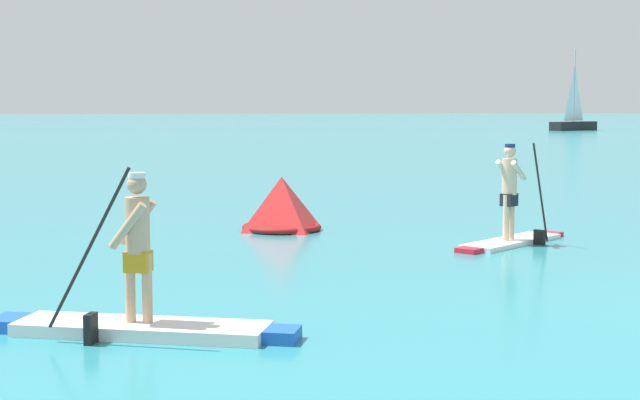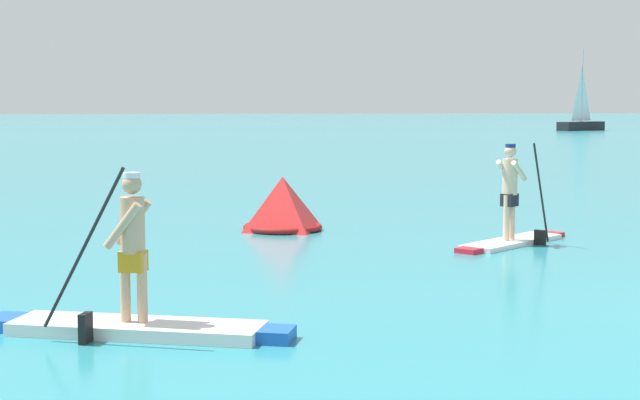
# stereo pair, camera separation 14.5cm
# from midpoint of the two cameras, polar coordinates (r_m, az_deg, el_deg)

# --- Properties ---
(paddleboarder_near_left) EXTENTS (3.34, 1.68, 1.84)m
(paddleboarder_near_left) POSITION_cam_midpoint_polar(r_m,az_deg,el_deg) (10.63, -10.44, -6.21)
(paddleboarder_near_left) COLOR white
(paddleboarder_near_left) RESTS_ON ground
(paddleboarder_mid_center) EXTENTS (2.65, 2.18, 1.85)m
(paddleboarder_mid_center) POSITION_cam_midpoint_polar(r_m,az_deg,el_deg) (17.38, 11.42, -1.15)
(paddleboarder_mid_center) COLOR white
(paddleboarder_mid_center) RESTS_ON ground
(race_marker_buoy) EXTENTS (1.68, 1.68, 1.05)m
(race_marker_buoy) POSITION_cam_midpoint_polar(r_m,az_deg,el_deg) (18.97, -1.98, -0.40)
(race_marker_buoy) COLOR red
(race_marker_buoy) RESTS_ON ground
(sailboat_right_horizon) EXTENTS (5.46, 3.82, 7.36)m
(sailboat_right_horizon) POSITION_cam_midpoint_polar(r_m,az_deg,el_deg) (92.36, 15.07, 4.51)
(sailboat_right_horizon) COLOR black
(sailboat_right_horizon) RESTS_ON ground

